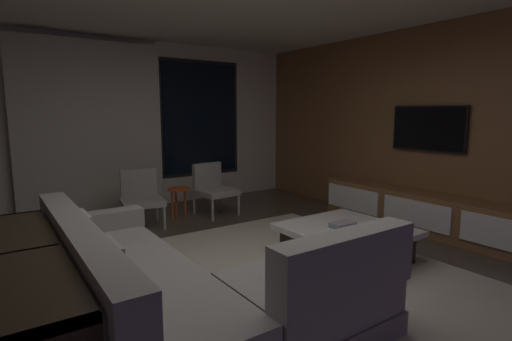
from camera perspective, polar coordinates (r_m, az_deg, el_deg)
name	(u,v)px	position (r m, az deg, el deg)	size (l,w,h in m)	color
floor	(254,289)	(3.63, -0.23, -16.96)	(9.20, 9.20, 0.00)	#473D33
back_wall_with_window	(122,126)	(6.57, -18.96, 6.16)	(6.60, 0.30, 2.70)	beige
media_wall	(451,129)	(5.61, 26.61, 5.47)	(0.12, 7.80, 2.70)	brown
area_rug	(292,283)	(3.75, 5.27, -16.04)	(3.20, 3.80, 0.01)	beige
sectional_couch	(177,290)	(3.00, -11.44, -16.71)	(1.98, 2.50, 0.82)	gray
coffee_table	(346,243)	(4.31, 13.01, -10.26)	(1.16, 1.16, 0.36)	#302518
book_stack_on_coffee_table	(343,225)	(4.24, 12.57, -7.75)	(0.27, 0.18, 0.06)	#5ED2AA
accent_chair_near_window	(213,186)	(6.03, -6.34, -2.29)	(0.60, 0.61, 0.78)	#B2ADA0
accent_chair_by_curtain	(141,195)	(5.58, -16.47, -3.47)	(0.62, 0.64, 0.78)	#B2ADA0
side_stool	(178,194)	(5.84, -11.30, -3.36)	(0.32, 0.32, 0.46)	#BF4C1E
media_console	(429,214)	(5.54, 23.94, -5.89)	(0.46, 3.10, 0.52)	brown
mounted_tv	(428,128)	(5.64, 23.85, 5.65)	(0.05, 1.03, 0.60)	black
console_table_behind_couch	(29,301)	(2.88, -30.28, -16.15)	(0.40, 2.10, 0.74)	#302518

